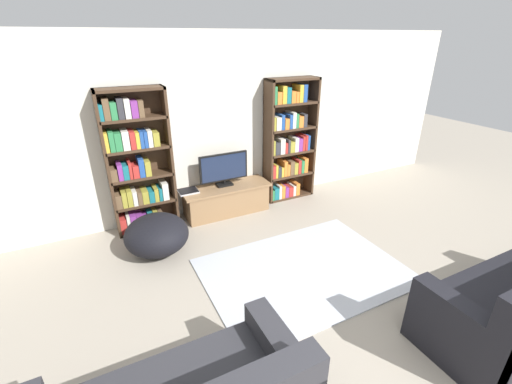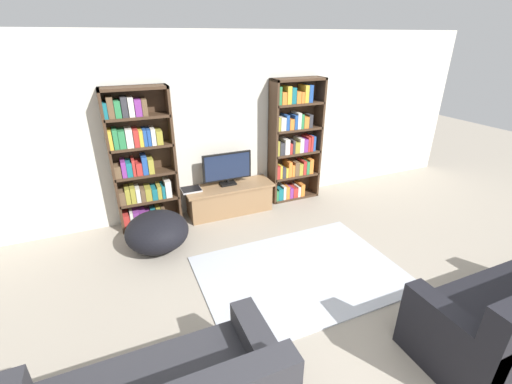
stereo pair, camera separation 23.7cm
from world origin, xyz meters
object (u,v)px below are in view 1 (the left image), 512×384
Objects in this scene: bookshelf_right at (288,142)px; television at (224,169)px; laptop at (188,191)px; tv_stand at (226,199)px; beanbag_ottoman at (157,235)px; bookshelf_left at (137,165)px.

bookshelf_right is 2.59× the size of television.
laptop is (-0.57, 0.01, -0.25)m from television.
television reaches higher than tv_stand.
television is (-1.14, -0.05, -0.25)m from bookshelf_right.
bookshelf_right reaches higher than tv_stand.
bookshelf_right is 1.36m from tv_stand.
bookshelf_left is at bearing 92.72° from beanbag_ottoman.
bookshelf_right is at bearing 16.75° from beanbag_ottoman.
beanbag_ottoman is (-2.32, -0.70, -0.71)m from bookshelf_right.
bookshelf_left is 0.81m from laptop.
bookshelf_right is (2.35, -0.00, 0.01)m from bookshelf_left.
tv_stand is (-1.14, -0.11, -0.73)m from bookshelf_right.
bookshelf_right is at bearing 5.40° from tv_stand.
bookshelf_right is at bearing 2.63° from television.
television is at bearing 28.68° from beanbag_ottoman.
laptop is at bearing -4.24° from bookshelf_left.
beanbag_ottoman reaches higher than tv_stand.
beanbag_ottoman is at bearing -153.42° from tv_stand.
bookshelf_left reaches higher than tv_stand.
beanbag_ottoman is (-1.18, -0.65, -0.46)m from television.
tv_stand is 4.71× the size of laptop.
tv_stand is at bearing -5.09° from bookshelf_left.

